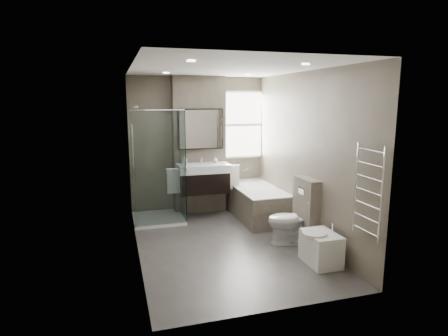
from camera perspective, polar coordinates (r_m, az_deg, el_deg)
name	(u,v)px	position (r m, az deg, el deg)	size (l,w,h in m)	color
room	(226,160)	(5.47, 0.27, 1.24)	(2.70, 3.90, 2.70)	#43403E
vanity_pier	(199,146)	(7.17, -3.82, 3.41)	(1.00, 0.25, 2.60)	#625A4D
vanity	(204,178)	(6.93, -3.13, -1.52)	(0.95, 0.47, 0.66)	black
mirror_cabinet	(201,129)	(6.98, -3.56, 5.94)	(0.86, 0.08, 0.76)	black
towel_left	(174,181)	(6.81, -7.68, -1.99)	(0.24, 0.06, 0.44)	silver
towel_right	(233,177)	(7.06, 1.34, -1.45)	(0.24, 0.06, 0.44)	silver
shower_enclosure	(164,195)	(6.78, -9.16, -4.07)	(0.90, 0.90, 2.00)	white
bathtub	(256,201)	(7.00, 4.95, -5.01)	(0.75, 1.60, 0.57)	#625A4D
window	(242,125)	(7.48, 2.75, 6.59)	(0.98, 0.06, 1.33)	white
toilet	(291,220)	(5.83, 10.24, -7.86)	(0.41, 0.71, 0.72)	white
cistern_box	(306,210)	(5.89, 12.40, -6.33)	(0.19, 0.55, 1.00)	#625A4D
bidet	(321,248)	(5.26, 14.50, -11.67)	(0.46, 0.54, 0.55)	white
towel_radiator	(368,191)	(4.67, 21.13, -3.35)	(0.03, 0.49, 1.10)	silver
soap_bottle_a	(185,160)	(6.82, -6.02, 1.22)	(0.08, 0.08, 0.18)	white
soap_bottle_b	(215,160)	(7.00, -1.32, 1.26)	(0.09, 0.09, 0.12)	white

